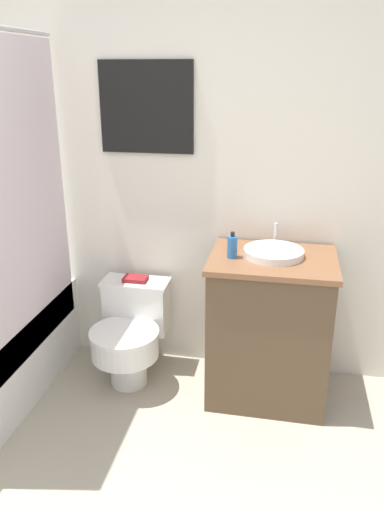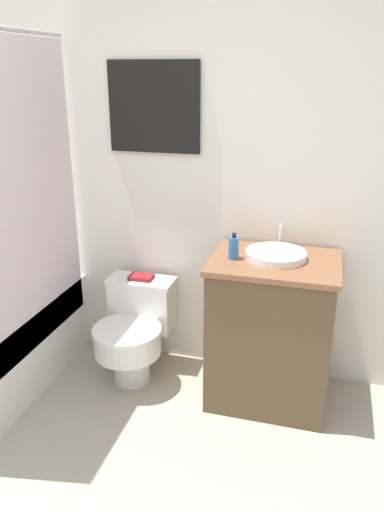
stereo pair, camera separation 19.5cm
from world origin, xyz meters
TOP-DOWN VIEW (x-y plane):
  - wall_back at (0.00, 1.87)m, footprint 3.28×0.07m
  - toilet at (-0.02, 1.56)m, footprint 0.41×0.55m
  - vanity at (0.80, 1.56)m, footprint 0.68×0.54m
  - sink at (0.80, 1.59)m, footprint 0.32×0.36m
  - soap_bottle at (0.58, 1.52)m, footprint 0.05×0.05m
  - book_on_tank at (-0.02, 1.70)m, footprint 0.14×0.10m

SIDE VIEW (x-z plane):
  - toilet at x=-0.02m, z-range 0.02..0.61m
  - vanity at x=0.80m, z-range 0.00..0.85m
  - book_on_tank at x=-0.02m, z-range 0.59..0.61m
  - sink at x=0.80m, z-range 0.81..0.94m
  - soap_bottle at x=0.58m, z-range 0.84..0.98m
  - wall_back at x=0.00m, z-range 0.01..2.51m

